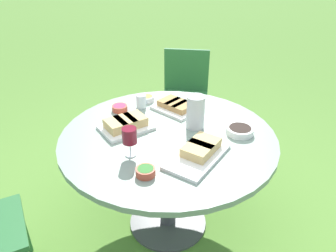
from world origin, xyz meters
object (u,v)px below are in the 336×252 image
object	(u,v)px
water_pitcher	(196,112)
wine_glass	(129,136)
chair_near_left	(185,89)
dining_table	(168,149)

from	to	relation	value
water_pitcher	wine_glass	size ratio (longest dim) A/B	1.25
chair_near_left	water_pitcher	xyz separation A→B (m)	(-1.14, 0.08, 0.34)
dining_table	wine_glass	bearing A→B (deg)	132.67
chair_near_left	wine_glass	xyz separation A→B (m)	(-1.43, 0.49, 0.35)
wine_glass	chair_near_left	bearing A→B (deg)	-18.89
wine_glass	water_pitcher	bearing A→B (deg)	-54.69
dining_table	water_pitcher	bearing A→B (deg)	-66.23
water_pitcher	wine_glass	xyz separation A→B (m)	(-0.29, 0.41, 0.02)
water_pitcher	chair_near_left	bearing A→B (deg)	-4.20
chair_near_left	wine_glass	size ratio (longest dim) A/B	5.13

